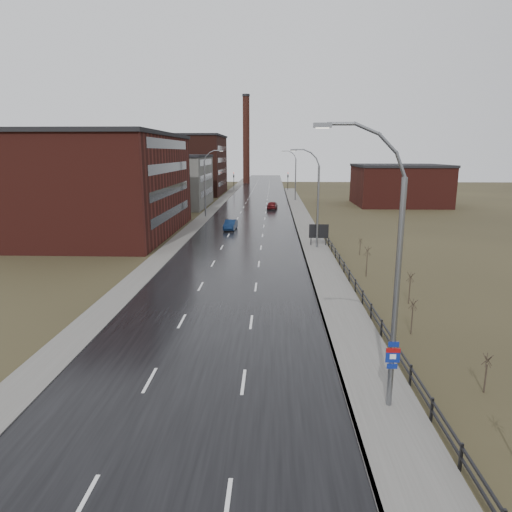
# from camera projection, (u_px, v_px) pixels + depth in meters

# --- Properties ---
(ground) EXTENTS (320.00, 320.00, 0.00)m
(ground) POSITION_uv_depth(u_px,v_px,m) (180.00, 431.00, 18.36)
(ground) COLOR #2D2819
(ground) RESTS_ON ground
(road) EXTENTS (14.00, 300.00, 0.06)m
(road) POSITION_uv_depth(u_px,v_px,m) (251.00, 219.00, 76.82)
(road) COLOR black
(road) RESTS_ON ground
(sidewalk_right) EXTENTS (3.20, 180.00, 0.18)m
(sidewalk_right) POSITION_uv_depth(u_px,v_px,m) (316.00, 250.00, 52.13)
(sidewalk_right) COLOR #595651
(sidewalk_right) RESTS_ON ground
(curb_right) EXTENTS (0.16, 180.00, 0.18)m
(curb_right) POSITION_uv_depth(u_px,v_px,m) (302.00, 249.00, 52.19)
(curb_right) COLOR slate
(curb_right) RESTS_ON ground
(sidewalk_left) EXTENTS (2.40, 260.00, 0.12)m
(sidewalk_left) POSITION_uv_depth(u_px,v_px,m) (203.00, 218.00, 77.11)
(sidewalk_left) COLOR #595651
(sidewalk_left) RESTS_ON ground
(warehouse_near) EXTENTS (22.44, 28.56, 13.50)m
(warehouse_near) POSITION_uv_depth(u_px,v_px,m) (90.00, 184.00, 61.47)
(warehouse_near) COLOR #471914
(warehouse_near) RESTS_ON ground
(warehouse_mid) EXTENTS (16.32, 20.40, 10.50)m
(warehouse_mid) POSITION_uv_depth(u_px,v_px,m) (168.00, 181.00, 93.85)
(warehouse_mid) COLOR slate
(warehouse_mid) RESTS_ON ground
(warehouse_far) EXTENTS (26.52, 24.48, 15.50)m
(warehouse_far) POSITION_uv_depth(u_px,v_px,m) (174.00, 165.00, 122.71)
(warehouse_far) COLOR #331611
(warehouse_far) RESTS_ON ground
(building_right) EXTENTS (18.36, 16.32, 8.50)m
(building_right) POSITION_uv_depth(u_px,v_px,m) (399.00, 185.00, 96.22)
(building_right) COLOR #471914
(building_right) RESTS_ON ground
(smokestack) EXTENTS (2.70, 2.70, 30.70)m
(smokestack) POSITION_uv_depth(u_px,v_px,m) (246.00, 139.00, 161.30)
(smokestack) COLOR #331611
(smokestack) RESTS_ON ground
(streetlight_main) EXTENTS (3.91, 0.29, 12.11)m
(streetlight_main) POSITION_uv_depth(u_px,v_px,m) (390.00, 275.00, 18.65)
(streetlight_main) COLOR slate
(streetlight_main) RESTS_ON ground
(streetlight_right_mid) EXTENTS (3.36, 0.28, 11.35)m
(streetlight_right_mid) POSITION_uv_depth(u_px,v_px,m) (315.00, 198.00, 51.84)
(streetlight_right_mid) COLOR slate
(streetlight_right_mid) RESTS_ON ground
(streetlight_left) EXTENTS (3.36, 0.28, 11.35)m
(streetlight_left) POSITION_uv_depth(u_px,v_px,m) (207.00, 183.00, 77.76)
(streetlight_left) COLOR slate
(streetlight_left) RESTS_ON ground
(streetlight_right_far) EXTENTS (3.36, 0.28, 11.35)m
(streetlight_right_far) POSITION_uv_depth(u_px,v_px,m) (294.00, 175.00, 104.45)
(streetlight_right_far) COLOR slate
(streetlight_right_far) RESTS_ON ground
(guardrail) EXTENTS (0.10, 53.05, 1.10)m
(guardrail) POSITION_uv_depth(u_px,v_px,m) (357.00, 286.00, 35.67)
(guardrail) COLOR black
(guardrail) RESTS_ON ground
(shrub_b) EXTENTS (0.46, 0.48, 1.92)m
(shrub_b) POSITION_uv_depth(u_px,v_px,m) (486.00, 372.00, 21.06)
(shrub_b) COLOR #382D23
(shrub_b) RESTS_ON ground
(shrub_c) EXTENTS (0.54, 0.57, 2.27)m
(shrub_c) POSITION_uv_depth(u_px,v_px,m) (412.00, 316.00, 27.84)
(shrub_c) COLOR #382D23
(shrub_c) RESTS_ON ground
(shrub_d) EXTENTS (0.57, 0.60, 2.39)m
(shrub_d) POSITION_uv_depth(u_px,v_px,m) (410.00, 287.00, 33.49)
(shrub_d) COLOR #382D23
(shrub_d) RESTS_ON ground
(shrub_e) EXTENTS (0.65, 0.69, 2.77)m
(shrub_e) POSITION_uv_depth(u_px,v_px,m) (367.00, 261.00, 40.81)
(shrub_e) COLOR #382D23
(shrub_e) RESTS_ON ground
(shrub_f) EXTENTS (0.45, 0.47, 1.87)m
(shrub_f) POSITION_uv_depth(u_px,v_px,m) (360.00, 246.00, 49.41)
(shrub_f) COLOR #382D23
(shrub_f) RESTS_ON ground
(billboard) EXTENTS (2.30, 0.17, 2.70)m
(billboard) POSITION_uv_depth(u_px,v_px,m) (319.00, 232.00, 53.81)
(billboard) COLOR black
(billboard) RESTS_ON ground
(traffic_light_left) EXTENTS (0.58, 2.73, 5.30)m
(traffic_light_left) POSITION_uv_depth(u_px,v_px,m) (234.00, 174.00, 134.56)
(traffic_light_left) COLOR black
(traffic_light_left) RESTS_ON ground
(traffic_light_right) EXTENTS (0.58, 2.73, 5.30)m
(traffic_light_right) POSITION_uv_depth(u_px,v_px,m) (288.00, 175.00, 133.98)
(traffic_light_right) COLOR black
(traffic_light_right) RESTS_ON ground
(car_near) EXTENTS (1.81, 4.44, 1.43)m
(car_near) POSITION_uv_depth(u_px,v_px,m) (231.00, 225.00, 65.65)
(car_near) COLOR #0C1D3C
(car_near) RESTS_ON ground
(car_far) EXTENTS (2.30, 4.80, 1.58)m
(car_far) POSITION_uv_depth(u_px,v_px,m) (272.00, 205.00, 89.49)
(car_far) COLOR #4D0C0F
(car_far) RESTS_ON ground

